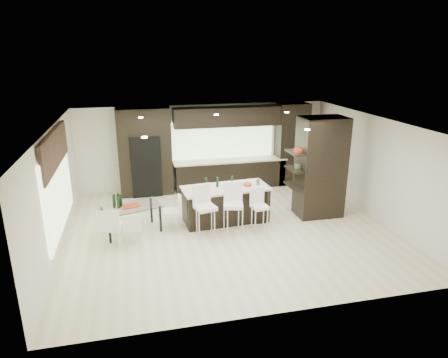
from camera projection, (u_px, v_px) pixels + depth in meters
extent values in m
plane|color=beige|center=(229.00, 229.00, 10.14)|extent=(8.00, 8.00, 0.00)
cube|color=white|center=(204.00, 146.00, 12.96)|extent=(8.00, 0.02, 2.70)
cube|color=white|center=(55.00, 191.00, 8.86)|extent=(0.02, 7.00, 2.70)
cube|color=white|center=(376.00, 168.00, 10.58)|extent=(0.02, 7.00, 2.70)
cube|color=white|center=(230.00, 124.00, 9.30)|extent=(8.00, 7.00, 0.02)
cube|color=#B2D199|center=(58.00, 188.00, 9.06)|extent=(0.04, 3.20, 1.90)
cube|color=#B2D199|center=(222.00, 140.00, 12.99)|extent=(3.40, 0.04, 1.20)
cube|color=brown|center=(55.00, 149.00, 8.79)|extent=(0.08, 3.00, 0.80)
cube|color=white|center=(227.00, 123.00, 9.54)|extent=(4.00, 3.00, 0.02)
cube|color=black|center=(221.00, 148.00, 12.76)|extent=(6.80, 0.68, 2.70)
cube|color=black|center=(146.00, 165.00, 12.33)|extent=(0.90, 0.68, 1.90)
cube|color=black|center=(320.00, 167.00, 10.65)|extent=(1.20, 0.80, 2.70)
cube|color=black|center=(226.00, 204.00, 10.51)|extent=(2.31, 1.13, 0.94)
cube|color=white|center=(205.00, 217.00, 9.59)|extent=(0.55, 0.55, 1.04)
cube|color=white|center=(233.00, 214.00, 9.74)|extent=(0.55, 0.55, 1.04)
cube|color=white|center=(260.00, 214.00, 9.95)|extent=(0.44, 0.44, 0.87)
cube|color=black|center=(239.00, 212.00, 10.54)|extent=(1.36, 0.64, 0.51)
cube|color=white|center=(132.00, 219.00, 9.87)|extent=(1.60, 1.18, 0.68)
cube|color=white|center=(132.00, 230.00, 9.22)|extent=(0.45, 0.45, 0.75)
cube|color=white|center=(112.00, 229.00, 9.06)|extent=(0.58, 0.58, 0.92)
cube|color=white|center=(172.00, 214.00, 10.07)|extent=(0.45, 0.45, 0.79)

